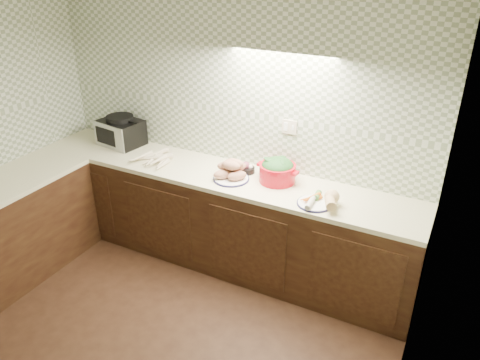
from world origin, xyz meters
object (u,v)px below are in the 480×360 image
at_px(sweet_potato_plate, 231,171).
at_px(onion_bowl, 247,169).
at_px(toaster_oven, 121,131).
at_px(veg_plate, 323,199).
at_px(parsnip_pile, 153,157).
at_px(dutch_oven, 277,170).

bearing_deg(sweet_potato_plate, onion_bowl, 71.19).
bearing_deg(toaster_oven, veg_plate, 1.87).
relative_size(toaster_oven, veg_plate, 1.33).
xyz_separation_m(parsnip_pile, dutch_oven, (1.19, 0.13, 0.07)).
height_order(sweet_potato_plate, dutch_oven, dutch_oven).
xyz_separation_m(parsnip_pile, onion_bowl, (0.88, 0.17, 0.00)).
distance_m(parsnip_pile, onion_bowl, 0.90).
bearing_deg(toaster_oven, sweet_potato_plate, 0.56).
relative_size(sweet_potato_plate, onion_bowl, 2.35).
bearing_deg(sweet_potato_plate, toaster_oven, 172.24).
bearing_deg(dutch_oven, parsnip_pile, -167.03).
xyz_separation_m(toaster_oven, onion_bowl, (1.40, -0.01, -0.10)).
distance_m(onion_bowl, veg_plate, 0.80).
bearing_deg(veg_plate, toaster_oven, 173.55).
bearing_deg(onion_bowl, dutch_oven, -6.88).
distance_m(parsnip_pile, veg_plate, 1.65).
bearing_deg(toaster_oven, onion_bowl, 8.04).
xyz_separation_m(toaster_oven, veg_plate, (2.17, -0.24, -0.09)).
bearing_deg(dutch_oven, toaster_oven, -174.96).
bearing_deg(dutch_oven, veg_plate, -16.92).
bearing_deg(onion_bowl, veg_plate, -17.23).
distance_m(parsnip_pile, sweet_potato_plate, 0.83).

